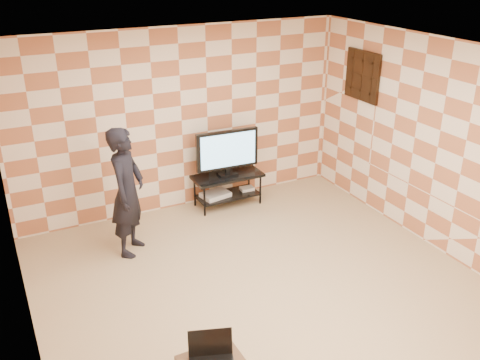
{
  "coord_description": "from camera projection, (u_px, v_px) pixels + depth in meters",
  "views": [
    {
      "loc": [
        -2.58,
        -4.56,
        3.68
      ],
      "look_at": [
        0.0,
        0.6,
        1.15
      ],
      "focal_mm": 40.0,
      "sensor_mm": 36.0,
      "label": 1
    }
  ],
  "objects": [
    {
      "name": "floor",
      "position": [
        263.0,
        288.0,
        6.27
      ],
      "size": [
        5.0,
        5.0,
        0.0
      ],
      "primitive_type": "plane",
      "color": "tan",
      "rests_on": "ground"
    },
    {
      "name": "wall_back",
      "position": [
        182.0,
        121.0,
        7.77
      ],
      "size": [
        5.0,
        0.02,
        2.7
      ],
      "primitive_type": "cube",
      "color": "beige",
      "rests_on": "ground"
    },
    {
      "name": "wall_front",
      "position": [
        441.0,
        315.0,
        3.68
      ],
      "size": [
        5.0,
        0.02,
        2.7
      ],
      "primitive_type": "cube",
      "color": "beige",
      "rests_on": "ground"
    },
    {
      "name": "wall_left",
      "position": [
        17.0,
        235.0,
        4.7
      ],
      "size": [
        0.02,
        5.0,
        2.7
      ],
      "primitive_type": "cube",
      "color": "beige",
      "rests_on": "ground"
    },
    {
      "name": "wall_right",
      "position": [
        438.0,
        147.0,
        6.75
      ],
      "size": [
        0.02,
        5.0,
        2.7
      ],
      "primitive_type": "cube",
      "color": "beige",
      "rests_on": "ground"
    },
    {
      "name": "ceiling",
      "position": [
        268.0,
        56.0,
        5.18
      ],
      "size": [
        5.0,
        5.0,
        0.02
      ],
      "primitive_type": "cube",
      "color": "white",
      "rests_on": "wall_back"
    },
    {
      "name": "wall_art",
      "position": [
        362.0,
        76.0,
        7.77
      ],
      "size": [
        0.04,
        0.72,
        0.72
      ],
      "color": "black",
      "rests_on": "wall_right"
    },
    {
      "name": "tv_stand",
      "position": [
        228.0,
        183.0,
        8.15
      ],
      "size": [
        1.06,
        0.48,
        0.5
      ],
      "color": "black",
      "rests_on": "floor"
    },
    {
      "name": "tv",
      "position": [
        227.0,
        151.0,
        7.93
      ],
      "size": [
        0.97,
        0.2,
        0.7
      ],
      "color": "black",
      "rests_on": "tv_stand"
    },
    {
      "name": "dvd_player",
      "position": [
        215.0,
        195.0,
        8.14
      ],
      "size": [
        0.46,
        0.36,
        0.07
      ],
      "primitive_type": "cube",
      "rotation": [
        0.0,
        0.0,
        0.18
      ],
      "color": "silver",
      "rests_on": "tv_stand"
    },
    {
      "name": "game_console",
      "position": [
        247.0,
        189.0,
        8.36
      ],
      "size": [
        0.22,
        0.16,
        0.05
      ],
      "primitive_type": "cube",
      "rotation": [
        0.0,
        0.0,
        -0.06
      ],
      "color": "silver",
      "rests_on": "tv_stand"
    },
    {
      "name": "laptop",
      "position": [
        211.0,
        357.0,
        4.44
      ],
      "size": [
        0.45,
        0.4,
        0.25
      ],
      "color": "black",
      "rests_on": "side_table"
    },
    {
      "name": "person",
      "position": [
        127.0,
        192.0,
        6.71
      ],
      "size": [
        0.69,
        0.74,
        1.7
      ],
      "primitive_type": "imported",
      "rotation": [
        0.0,
        0.0,
        0.94
      ],
      "color": "black",
      "rests_on": "floor"
    }
  ]
}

